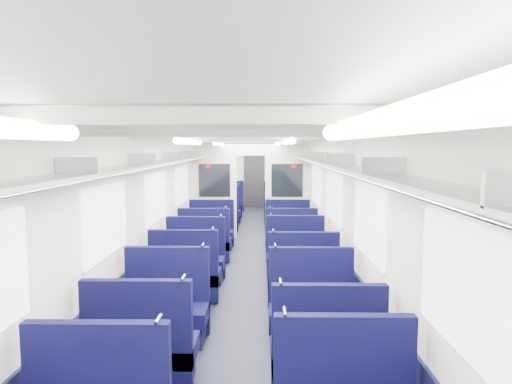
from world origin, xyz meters
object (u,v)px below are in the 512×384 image
object	(u,v)px
seat_8	(142,353)
seat_23	(281,212)
seat_17	(291,244)
seat_13	(302,281)
seat_19	(288,233)
seat_10	(166,312)
seat_16	(205,245)
seat_15	(296,260)
seat_18	(211,233)
seat_9	(326,359)
seat_14	(195,261)
seat_22	(223,213)
seat_27	(278,203)
seat_25	(280,208)
seat_24	(227,207)
seat_26	(229,203)
seat_21	(283,219)
seat_12	(185,278)
seat_11	(312,312)
seat_20	(220,219)
bulkhead	(251,187)
end_door	(254,180)

from	to	relation	value
seat_8	seat_23	xyz separation A→B (m)	(1.66, 9.02, 0.00)
seat_17	seat_23	world-z (taller)	same
seat_13	seat_19	size ratio (longest dim) A/B	1.00
seat_10	seat_16	bearing A→B (deg)	90.00
seat_15	seat_18	distance (m)	2.82
seat_9	seat_14	world-z (taller)	same
seat_22	seat_27	world-z (taller)	same
seat_14	seat_23	size ratio (longest dim) A/B	1.00
seat_15	seat_25	distance (m)	6.55
seat_9	seat_24	distance (m)	10.35
seat_23	seat_26	xyz separation A→B (m)	(-1.66, 2.24, 0.00)
seat_13	seat_21	size ratio (longest dim) A/B	1.00
seat_8	seat_16	size ratio (longest dim) A/B	1.00
seat_12	seat_18	bearing A→B (deg)	90.00
seat_8	seat_23	distance (m)	9.17
seat_9	seat_16	world-z (taller)	same
seat_11	seat_19	size ratio (longest dim) A/B	1.00
seat_16	seat_19	bearing A→B (deg)	34.78
seat_17	seat_21	bearing A→B (deg)	90.00
seat_17	seat_23	distance (m)	4.37
seat_16	seat_20	world-z (taller)	same
seat_11	seat_9	bearing A→B (deg)	-90.00
bulkhead	seat_17	world-z (taller)	bulkhead
seat_9	seat_12	bearing A→B (deg)	123.68
seat_8	seat_12	bearing A→B (deg)	90.00
seat_25	seat_10	bearing A→B (deg)	-100.49
seat_16	seat_25	world-z (taller)	same
seat_11	seat_20	distance (m)	6.95
seat_16	seat_23	xyz separation A→B (m)	(1.66, 4.40, 0.00)
seat_15	seat_16	xyz separation A→B (m)	(-1.66, 1.17, 0.00)
seat_26	seat_14	bearing A→B (deg)	-90.00
end_door	seat_8	distance (m)	12.65
seat_10	seat_22	size ratio (longest dim) A/B	1.00
seat_9	seat_19	distance (m)	5.88
seat_18	seat_21	size ratio (longest dim) A/B	1.00
seat_25	seat_20	bearing A→B (deg)	-126.82
seat_23	seat_16	bearing A→B (deg)	-110.67
seat_9	seat_15	bearing A→B (deg)	90.00
seat_13	seat_23	world-z (taller)	same
seat_18	seat_27	size ratio (longest dim) A/B	1.00
seat_13	seat_24	xyz separation A→B (m)	(-1.66, 7.86, 0.00)
seat_8	seat_21	distance (m)	7.85
end_door	seat_21	bearing A→B (deg)	-80.45
seat_19	seat_18	bearing A→B (deg)	-178.84
seat_23	seat_27	size ratio (longest dim) A/B	1.00
seat_17	seat_23	size ratio (longest dim) A/B	1.00
seat_8	seat_20	size ratio (longest dim) A/B	1.00
seat_20	seat_16	bearing A→B (deg)	-90.00
seat_19	seat_21	size ratio (longest dim) A/B	1.00
seat_11	seat_24	bearing A→B (deg)	100.37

